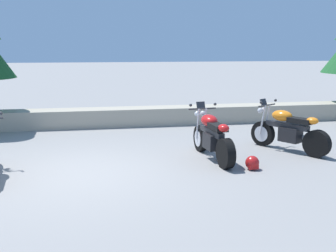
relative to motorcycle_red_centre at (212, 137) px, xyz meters
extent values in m
plane|color=gray|center=(-2.89, -0.59, -0.49)|extent=(120.00, 120.00, 0.00)
cube|color=#A89E89|center=(-2.89, 4.21, -0.21)|extent=(36.00, 0.80, 0.55)
sphere|color=#2D2D30|center=(-4.35, 0.10, 0.64)|extent=(0.07, 0.07, 0.07)
cylinder|color=black|center=(-0.07, 0.69, -0.18)|extent=(0.20, 0.63, 0.62)
cylinder|color=black|center=(0.07, -0.74, -0.18)|extent=(0.24, 0.63, 0.62)
cylinder|color=silver|center=(-0.07, 0.69, -0.18)|extent=(0.20, 0.40, 0.38)
cube|color=black|center=(0.01, -0.08, -0.08)|extent=(0.37, 0.51, 0.34)
cube|color=#2D2D30|center=(0.00, 0.02, 0.12)|extent=(0.25, 1.11, 0.12)
ellipsoid|color=red|center=(-0.02, 0.17, 0.34)|extent=(0.39, 0.55, 0.26)
cube|color=black|center=(0.03, -0.30, 0.28)|extent=(0.32, 0.58, 0.12)
ellipsoid|color=red|center=(0.06, -0.60, 0.32)|extent=(0.25, 0.30, 0.16)
cylinder|color=#2D2D30|center=(-0.06, 0.61, 0.54)|extent=(0.66, 0.10, 0.04)
sphere|color=silver|center=(-0.15, 0.74, 0.40)|extent=(0.13, 0.13, 0.13)
sphere|color=silver|center=(-0.01, 0.76, 0.40)|extent=(0.13, 0.13, 0.13)
cube|color=#26282D|center=(-0.07, 0.71, 0.60)|extent=(0.21, 0.11, 0.18)
cylinder|color=silver|center=(0.21, -0.49, -0.13)|extent=(0.15, 0.39, 0.11)
cylinder|color=silver|center=(-0.16, 0.64, 0.18)|extent=(0.06, 0.17, 0.73)
cylinder|color=silver|center=(0.02, 0.66, 0.18)|extent=(0.06, 0.17, 0.73)
sphere|color=#2D2D30|center=(-0.36, 0.54, 0.64)|extent=(0.07, 0.07, 0.07)
sphere|color=#2D2D30|center=(0.24, 0.60, 0.64)|extent=(0.07, 0.07, 0.07)
cylinder|color=black|center=(1.60, 0.93, -0.18)|extent=(0.44, 0.60, 0.62)
cylinder|color=black|center=(2.34, -0.30, -0.18)|extent=(0.47, 0.62, 0.62)
cylinder|color=silver|center=(1.60, 0.93, -0.18)|extent=(0.34, 0.41, 0.38)
cube|color=black|center=(1.99, 0.27, -0.08)|extent=(0.52, 0.58, 0.34)
cube|color=#2D2D30|center=(1.94, 0.36, 0.12)|extent=(0.69, 1.01, 0.12)
ellipsoid|color=orange|center=(1.86, 0.49, 0.34)|extent=(0.56, 0.62, 0.26)
cube|color=black|center=(2.11, 0.08, 0.28)|extent=(0.51, 0.61, 0.12)
ellipsoid|color=orange|center=(2.27, -0.18, 0.32)|extent=(0.33, 0.35, 0.16)
cylinder|color=#2D2D30|center=(1.64, 0.86, 0.54)|extent=(0.58, 0.37, 0.04)
sphere|color=silver|center=(1.50, 0.95, 0.40)|extent=(0.13, 0.13, 0.13)
sphere|color=silver|center=(1.62, 1.02, 0.40)|extent=(0.13, 0.13, 0.13)
cube|color=#26282D|center=(1.58, 0.95, 0.60)|extent=(0.22, 0.19, 0.18)
cylinder|color=silver|center=(2.35, -0.01, -0.13)|extent=(0.29, 0.38, 0.11)
cylinder|color=silver|center=(1.54, 0.85, 0.18)|extent=(0.12, 0.16, 0.73)
cylinder|color=silver|center=(1.69, 0.94, 0.18)|extent=(0.12, 0.16, 0.73)
sphere|color=#2D2D30|center=(1.40, 0.67, 0.64)|extent=(0.07, 0.07, 0.07)
sphere|color=#2D2D30|center=(1.91, 0.98, 0.64)|extent=(0.07, 0.07, 0.07)
sphere|color=#B21919|center=(0.58, -0.91, -0.35)|extent=(0.28, 0.28, 0.28)
ellipsoid|color=black|center=(0.58, -0.99, -0.34)|extent=(0.23, 0.06, 0.12)
cube|color=#B21919|center=(0.58, -0.99, -0.42)|extent=(0.20, 0.08, 0.08)
camera|label=1|loc=(-2.48, -8.25, 1.94)|focal=42.85mm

